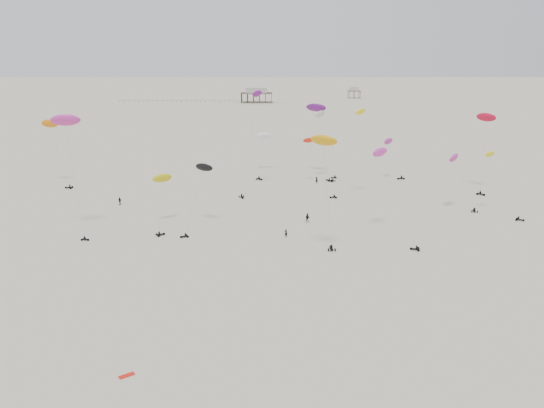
{
  "coord_description": "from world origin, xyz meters",
  "views": [
    {
      "loc": [
        -0.15,
        -10.28,
        36.37
      ],
      "look_at": [
        0.0,
        88.0,
        7.0
      ],
      "focal_mm": 35.0,
      "sensor_mm": 36.0,
      "label": 1
    }
  ],
  "objects_px": {
    "pavilion_main": "(256,96)",
    "rig_0": "(253,119)",
    "pavilion_small": "(354,93)",
    "rig_8": "(322,122)",
    "spectator_0": "(286,237)",
    "rig_3": "(263,142)"
  },
  "relations": [
    {
      "from": "rig_0",
      "to": "pavilion_main",
      "type": "bearing_deg",
      "value": -105.58
    },
    {
      "from": "spectator_0",
      "to": "pavilion_main",
      "type": "bearing_deg",
      "value": -62.3
    },
    {
      "from": "pavilion_main",
      "to": "pavilion_small",
      "type": "distance_m",
      "value": 76.16
    },
    {
      "from": "rig_0",
      "to": "rig_8",
      "type": "distance_m",
      "value": 22.59
    },
    {
      "from": "rig_0",
      "to": "rig_3",
      "type": "xyz_separation_m",
      "value": [
        2.07,
        20.04,
        -9.54
      ]
    },
    {
      "from": "rig_3",
      "to": "rig_0",
      "type": "bearing_deg",
      "value": 37.05
    },
    {
      "from": "pavilion_main",
      "to": "pavilion_small",
      "type": "height_order",
      "value": "pavilion_main"
    },
    {
      "from": "pavilion_main",
      "to": "rig_0",
      "type": "relative_size",
      "value": 0.77
    },
    {
      "from": "rig_8",
      "to": "spectator_0",
      "type": "xyz_separation_m",
      "value": [
        -11.31,
        -50.99,
        -15.81
      ]
    },
    {
      "from": "pavilion_small",
      "to": "rig_0",
      "type": "bearing_deg",
      "value": -104.37
    },
    {
      "from": "rig_8",
      "to": "rig_3",
      "type": "bearing_deg",
      "value": 64.82
    },
    {
      "from": "rig_8",
      "to": "spectator_0",
      "type": "bearing_deg",
      "value": 167.24
    },
    {
      "from": "rig_0",
      "to": "rig_8",
      "type": "height_order",
      "value": "rig_0"
    },
    {
      "from": "pavilion_main",
      "to": "spectator_0",
      "type": "relative_size",
      "value": 10.83
    },
    {
      "from": "pavilion_small",
      "to": "rig_8",
      "type": "relative_size",
      "value": 0.47
    },
    {
      "from": "pavilion_small",
      "to": "rig_3",
      "type": "distance_m",
      "value": 241.03
    },
    {
      "from": "pavilion_main",
      "to": "rig_0",
      "type": "height_order",
      "value": "rig_0"
    },
    {
      "from": "rig_8",
      "to": "spectator_0",
      "type": "distance_m",
      "value": 54.57
    },
    {
      "from": "rig_3",
      "to": "spectator_0",
      "type": "height_order",
      "value": "rig_3"
    },
    {
      "from": "rig_0",
      "to": "rig_8",
      "type": "relative_size",
      "value": 1.42
    },
    {
      "from": "rig_3",
      "to": "rig_8",
      "type": "distance_m",
      "value": 19.85
    },
    {
      "from": "rig_3",
      "to": "spectator_0",
      "type": "relative_size",
      "value": 8.61
    }
  ]
}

